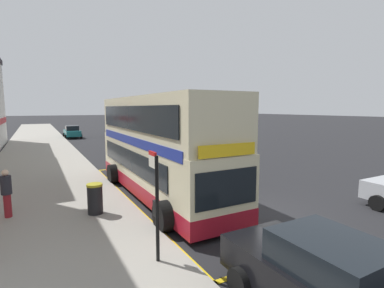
{
  "coord_description": "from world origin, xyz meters",
  "views": [
    {
      "loc": [
        -7.23,
        -7.94,
        3.91
      ],
      "look_at": [
        -0.25,
        4.87,
        2.09
      ],
      "focal_mm": 26.98,
      "sensor_mm": 36.0,
      "label": 1
    }
  ],
  "objects_px": {
    "double_decker_bus": "(158,150)",
    "parked_car_teal_behind": "(72,132)",
    "bus_stop_sign": "(156,198)",
    "litter_bin": "(95,199)",
    "parked_car_grey_kerbside": "(115,130)",
    "pedestrian_further_back": "(7,191)",
    "parked_car_black_ahead": "(326,280)"
  },
  "relations": [
    {
      "from": "parked_car_teal_behind",
      "to": "parked_car_black_ahead",
      "type": "height_order",
      "value": "same"
    },
    {
      "from": "parked_car_teal_behind",
      "to": "parked_car_grey_kerbside",
      "type": "distance_m",
      "value": 5.57
    },
    {
      "from": "double_decker_bus",
      "to": "parked_car_black_ahead",
      "type": "bearing_deg",
      "value": -91.84
    },
    {
      "from": "double_decker_bus",
      "to": "parked_car_teal_behind",
      "type": "height_order",
      "value": "double_decker_bus"
    },
    {
      "from": "parked_car_teal_behind",
      "to": "pedestrian_further_back",
      "type": "bearing_deg",
      "value": -102.22
    },
    {
      "from": "double_decker_bus",
      "to": "bus_stop_sign",
      "type": "xyz_separation_m",
      "value": [
        -2.29,
        -5.53,
        -0.33
      ]
    },
    {
      "from": "double_decker_bus",
      "to": "pedestrian_further_back",
      "type": "bearing_deg",
      "value": -175.93
    },
    {
      "from": "double_decker_bus",
      "to": "parked_car_teal_behind",
      "type": "relative_size",
      "value": 2.54
    },
    {
      "from": "bus_stop_sign",
      "to": "litter_bin",
      "type": "distance_m",
      "value": 4.23
    },
    {
      "from": "parked_car_grey_kerbside",
      "to": "parked_car_black_ahead",
      "type": "distance_m",
      "value": 37.66
    },
    {
      "from": "double_decker_bus",
      "to": "parked_car_teal_behind",
      "type": "xyz_separation_m",
      "value": [
        -0.55,
        28.76,
        -1.26
      ]
    },
    {
      "from": "pedestrian_further_back",
      "to": "litter_bin",
      "type": "distance_m",
      "value": 2.97
    },
    {
      "from": "double_decker_bus",
      "to": "bus_stop_sign",
      "type": "distance_m",
      "value": 6.0
    },
    {
      "from": "double_decker_bus",
      "to": "parked_car_black_ahead",
      "type": "relative_size",
      "value": 2.54
    },
    {
      "from": "parked_car_teal_behind",
      "to": "parked_car_black_ahead",
      "type": "relative_size",
      "value": 1.0
    },
    {
      "from": "pedestrian_further_back",
      "to": "parked_car_teal_behind",
      "type": "bearing_deg",
      "value": 79.84
    },
    {
      "from": "bus_stop_sign",
      "to": "parked_car_black_ahead",
      "type": "relative_size",
      "value": 0.65
    },
    {
      "from": "parked_car_grey_kerbside",
      "to": "litter_bin",
      "type": "height_order",
      "value": "parked_car_grey_kerbside"
    },
    {
      "from": "double_decker_bus",
      "to": "parked_car_teal_behind",
      "type": "bearing_deg",
      "value": 91.1
    },
    {
      "from": "bus_stop_sign",
      "to": "pedestrian_further_back",
      "type": "relative_size",
      "value": 1.61
    },
    {
      "from": "parked_car_grey_kerbside",
      "to": "parked_car_black_ahead",
      "type": "xyz_separation_m",
      "value": [
        -5.29,
        -37.29,
        0.0
      ]
    },
    {
      "from": "parked_car_grey_kerbside",
      "to": "pedestrian_further_back",
      "type": "bearing_deg",
      "value": -113.04
    },
    {
      "from": "double_decker_bus",
      "to": "litter_bin",
      "type": "bearing_deg",
      "value": -153.68
    },
    {
      "from": "parked_car_black_ahead",
      "to": "double_decker_bus",
      "type": "bearing_deg",
      "value": 85.48
    },
    {
      "from": "pedestrian_further_back",
      "to": "litter_bin",
      "type": "xyz_separation_m",
      "value": [
        2.73,
        -1.1,
        -0.36
      ]
    },
    {
      "from": "parked_car_black_ahead",
      "to": "parked_car_grey_kerbside",
      "type": "bearing_deg",
      "value": 79.25
    },
    {
      "from": "parked_car_teal_behind",
      "to": "parked_car_grey_kerbside",
      "type": "xyz_separation_m",
      "value": [
        5.56,
        -0.29,
        0.0
      ]
    },
    {
      "from": "bus_stop_sign",
      "to": "parked_car_grey_kerbside",
      "type": "distance_m",
      "value": 34.8
    },
    {
      "from": "bus_stop_sign",
      "to": "parked_car_grey_kerbside",
      "type": "bearing_deg",
      "value": 77.89
    },
    {
      "from": "parked_car_grey_kerbside",
      "to": "pedestrian_further_back",
      "type": "relative_size",
      "value": 2.5
    },
    {
      "from": "parked_car_black_ahead",
      "to": "pedestrian_further_back",
      "type": "xyz_separation_m",
      "value": [
        -5.5,
        8.4,
        0.25
      ]
    },
    {
      "from": "bus_stop_sign",
      "to": "parked_car_black_ahead",
      "type": "distance_m",
      "value": 3.96
    }
  ]
}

